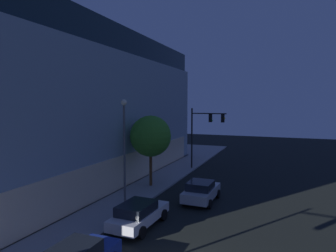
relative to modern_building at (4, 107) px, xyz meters
name	(u,v)px	position (x,y,z in m)	size (l,w,h in m)	color
modern_building	(4,107)	(0.00, 0.00, 0.00)	(35.29, 30.55, 14.34)	#4C4C51
traffic_light_far_corner	(204,127)	(9.16, -19.68, -2.24)	(0.54, 4.07, 6.84)	black
street_lamp_sidewalk	(124,138)	(-4.42, -17.40, -2.14)	(0.44, 0.44, 7.64)	#595959
sidewalk_tree	(151,136)	(0.73, -17.07, -2.51)	(3.67, 3.67, 6.29)	brown
car_white	(139,214)	(-7.46, -20.12, -6.30)	(4.70, 2.26, 1.54)	silver
car_silver	(201,191)	(-1.49, -22.36, -6.29)	(4.29, 2.26, 1.60)	#B7BABF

